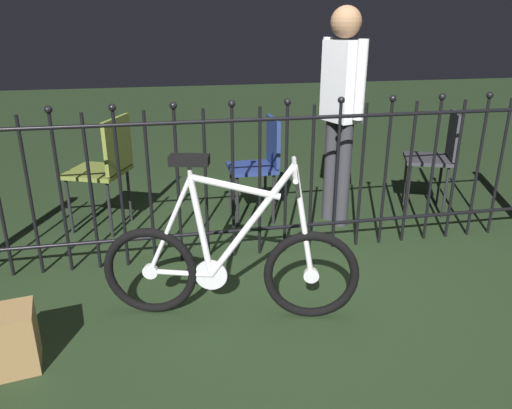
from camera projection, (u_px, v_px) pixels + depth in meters
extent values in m
plane|color=#1E2F19|center=(295.00, 300.00, 2.92)|extent=(20.00, 20.00, 0.00)
cylinder|color=black|center=(30.00, 198.00, 3.05)|extent=(0.02, 0.02, 1.04)
cylinder|color=black|center=(61.00, 196.00, 3.09)|extent=(0.02, 0.02, 1.04)
sphere|color=black|center=(48.00, 110.00, 2.89)|extent=(0.05, 0.05, 0.05)
cylinder|color=black|center=(91.00, 194.00, 3.12)|extent=(0.02, 0.02, 1.04)
cylinder|color=black|center=(121.00, 193.00, 3.15)|extent=(0.02, 0.02, 1.04)
sphere|color=black|center=(112.00, 108.00, 2.96)|extent=(0.05, 0.05, 0.05)
cylinder|color=black|center=(150.00, 191.00, 3.19)|extent=(0.02, 0.02, 1.04)
cylinder|color=black|center=(178.00, 189.00, 3.22)|extent=(0.02, 0.02, 1.04)
sphere|color=black|center=(173.00, 106.00, 3.03)|extent=(0.05, 0.05, 0.05)
cylinder|color=black|center=(206.00, 187.00, 3.25)|extent=(0.02, 0.02, 1.04)
cylinder|color=black|center=(233.00, 186.00, 3.29)|extent=(0.02, 0.02, 1.04)
sphere|color=black|center=(232.00, 104.00, 3.09)|extent=(0.05, 0.05, 0.05)
cylinder|color=black|center=(260.00, 184.00, 3.32)|extent=(0.02, 0.02, 1.04)
cylinder|color=black|center=(286.00, 182.00, 3.35)|extent=(0.02, 0.02, 1.04)
sphere|color=black|center=(288.00, 102.00, 3.16)|extent=(0.05, 0.05, 0.05)
cylinder|color=black|center=(311.00, 181.00, 3.39)|extent=(0.02, 0.02, 1.04)
cylinder|color=black|center=(336.00, 179.00, 3.42)|extent=(0.02, 0.02, 1.04)
sphere|color=black|center=(341.00, 100.00, 3.23)|extent=(0.05, 0.05, 0.05)
cylinder|color=black|center=(361.00, 177.00, 3.45)|extent=(0.02, 0.02, 1.04)
cylinder|color=black|center=(385.00, 176.00, 3.49)|extent=(0.02, 0.02, 1.04)
sphere|color=black|center=(393.00, 98.00, 3.29)|extent=(0.05, 0.05, 0.05)
cylinder|color=black|center=(409.00, 174.00, 3.52)|extent=(0.02, 0.02, 1.04)
cylinder|color=black|center=(432.00, 173.00, 3.55)|extent=(0.02, 0.02, 1.04)
sphere|color=black|center=(442.00, 97.00, 3.36)|extent=(0.05, 0.05, 0.05)
cylinder|color=black|center=(455.00, 171.00, 3.59)|extent=(0.02, 0.02, 1.04)
cylinder|color=black|center=(477.00, 170.00, 3.62)|extent=(0.02, 0.02, 1.04)
sphere|color=black|center=(490.00, 95.00, 3.43)|extent=(0.05, 0.05, 0.05)
cylinder|color=black|center=(499.00, 169.00, 3.65)|extent=(0.02, 0.02, 1.04)
cylinder|color=black|center=(271.00, 228.00, 3.45)|extent=(4.17, 0.03, 0.03)
cylinder|color=black|center=(272.00, 119.00, 3.18)|extent=(4.17, 0.03, 0.03)
torus|color=black|center=(150.00, 271.00, 2.71)|extent=(0.52, 0.18, 0.52)
cylinder|color=silver|center=(150.00, 271.00, 2.71)|extent=(0.09, 0.05, 0.08)
torus|color=black|center=(311.00, 275.00, 2.67)|extent=(0.52, 0.18, 0.52)
cylinder|color=silver|center=(311.00, 275.00, 2.67)|extent=(0.09, 0.05, 0.08)
cylinder|color=silver|center=(251.00, 223.00, 2.58)|extent=(0.47, 0.15, 0.65)
cylinder|color=silver|center=(235.00, 187.00, 2.51)|extent=(0.46, 0.15, 0.14)
cylinder|color=silver|center=(201.00, 228.00, 2.60)|extent=(0.13, 0.07, 0.57)
cylinder|color=silver|center=(181.00, 273.00, 2.71)|extent=(0.33, 0.11, 0.04)
cylinder|color=silver|center=(170.00, 226.00, 2.61)|extent=(0.27, 0.09, 0.56)
cylinder|color=silver|center=(303.00, 223.00, 2.56)|extent=(0.14, 0.06, 0.63)
cylinder|color=silver|center=(295.00, 167.00, 2.46)|extent=(0.03, 0.03, 0.02)
cylinder|color=silver|center=(295.00, 169.00, 2.46)|extent=(0.12, 0.39, 0.03)
cylinder|color=silver|center=(190.00, 170.00, 2.49)|extent=(0.03, 0.03, 0.07)
cube|color=black|center=(189.00, 160.00, 2.47)|extent=(0.22, 0.14, 0.05)
cylinder|color=silver|center=(211.00, 275.00, 2.70)|extent=(0.18, 0.06, 0.18)
cylinder|color=black|center=(408.00, 190.00, 4.10)|extent=(0.02, 0.02, 0.45)
cylinder|color=black|center=(405.00, 180.00, 4.37)|extent=(0.02, 0.02, 0.45)
cylinder|color=black|center=(445.00, 193.00, 4.04)|extent=(0.02, 0.02, 0.45)
cylinder|color=black|center=(440.00, 182.00, 4.32)|extent=(0.02, 0.02, 0.45)
cube|color=#2D2D33|center=(428.00, 159.00, 4.12)|extent=(0.48, 0.48, 0.03)
cube|color=#2D2D33|center=(453.00, 135.00, 4.02)|extent=(0.16, 0.34, 0.37)
cylinder|color=black|center=(237.00, 202.00, 3.88)|extent=(0.02, 0.02, 0.42)
cylinder|color=black|center=(231.00, 190.00, 4.15)|extent=(0.02, 0.02, 0.42)
cylinder|color=black|center=(274.00, 199.00, 3.93)|extent=(0.02, 0.02, 0.42)
cylinder|color=black|center=(265.00, 188.00, 4.20)|extent=(0.02, 0.02, 0.42)
cube|color=navy|center=(252.00, 168.00, 3.96)|extent=(0.37, 0.37, 0.03)
cube|color=navy|center=(273.00, 141.00, 3.92)|extent=(0.03, 0.35, 0.37)
cylinder|color=black|center=(70.00, 207.00, 3.75)|extent=(0.02, 0.02, 0.45)
cylinder|color=black|center=(92.00, 192.00, 4.05)|extent=(0.02, 0.02, 0.45)
cylinder|color=black|center=(110.00, 210.00, 3.68)|extent=(0.02, 0.02, 0.45)
cylinder|color=black|center=(129.00, 195.00, 3.99)|extent=(0.02, 0.02, 0.45)
cube|color=olive|center=(97.00, 172.00, 3.78)|extent=(0.55, 0.55, 0.03)
cube|color=olive|center=(118.00, 144.00, 3.66)|extent=(0.18, 0.38, 0.40)
cylinder|color=#2D2D33|center=(343.00, 175.00, 3.84)|extent=(0.11, 0.11, 0.83)
cylinder|color=#2D2D33|center=(331.00, 170.00, 3.97)|extent=(0.11, 0.11, 0.83)
cube|color=silver|center=(343.00, 82.00, 3.66)|extent=(0.26, 0.34, 0.59)
cylinder|color=silver|center=(361.00, 80.00, 3.48)|extent=(0.08, 0.08, 0.56)
cylinder|color=silver|center=(326.00, 75.00, 3.81)|extent=(0.08, 0.08, 0.56)
sphere|color=#8C6647|center=(346.00, 22.00, 3.51)|extent=(0.23, 0.23, 0.23)
cube|color=olive|center=(11.00, 340.00, 2.31)|extent=(0.26, 0.26, 0.31)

